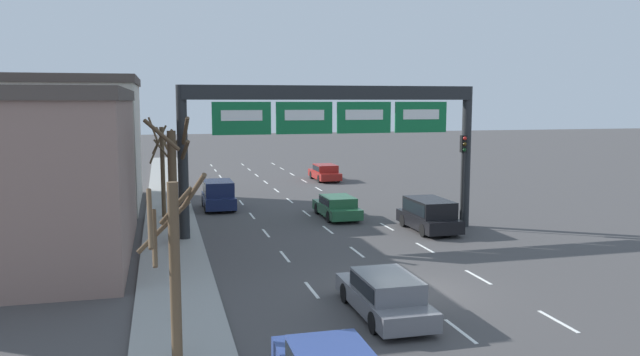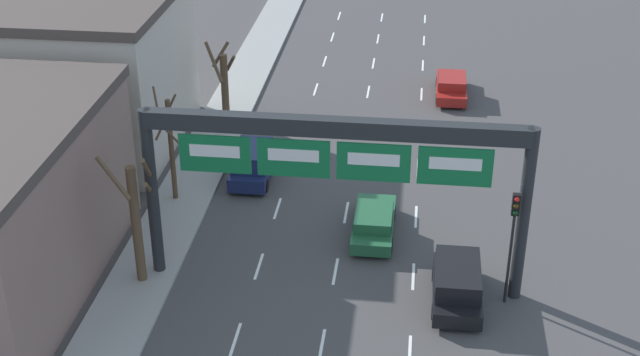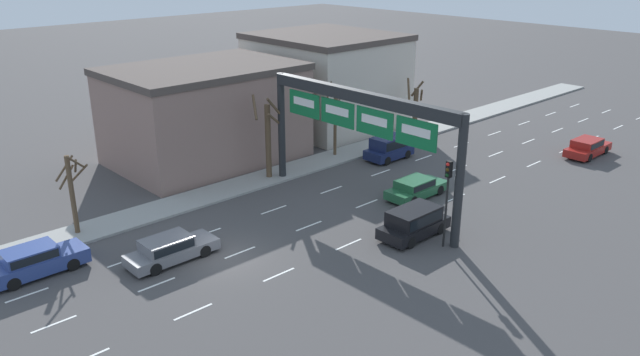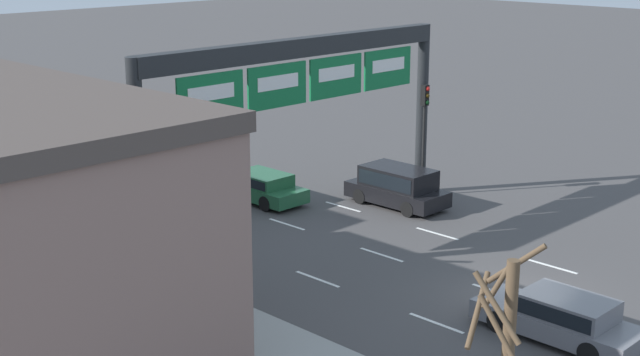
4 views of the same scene
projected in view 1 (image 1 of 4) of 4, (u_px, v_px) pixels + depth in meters
ground_plane at (408, 291)px, 22.21m from camera, size 220.00×220.00×0.00m
sidewalk_left at (178, 308)px, 20.23m from camera, size 2.80×110.00×0.15m
lane_dashes at (316, 221)px, 35.19m from camera, size 6.72×67.00×0.01m
sign_gantry at (333, 118)px, 31.17m from camera, size 15.30×0.70×7.50m
building_near at (12, 175)px, 26.39m from camera, size 9.71×13.75×7.26m
building_far at (42, 143)px, 39.16m from camera, size 11.89×10.93×8.27m
suv_black at (429, 213)px, 32.44m from camera, size 1.96×4.41×1.68m
car_green at (337, 206)px, 36.10m from camera, size 1.84×4.60×1.29m
suv_navy at (218, 194)px, 38.93m from camera, size 1.90×3.93×1.80m
car_red at (325, 172)px, 53.02m from camera, size 1.85×4.65×1.39m
car_grey at (385, 294)px, 19.56m from camera, size 1.83×4.86×1.37m
traffic_light_near_gantry at (463, 163)px, 32.77m from camera, size 0.30×0.35×4.96m
tree_bare_closest at (173, 259)px, 15.60m from camera, size 1.79×1.59×4.86m
tree_bare_second at (162, 166)px, 35.35m from camera, size 1.47×1.49×5.70m
tree_bare_third at (173, 179)px, 28.79m from camera, size 2.09×2.08×5.90m
tree_bare_furthest at (170, 161)px, 44.31m from camera, size 1.78×1.80×4.80m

